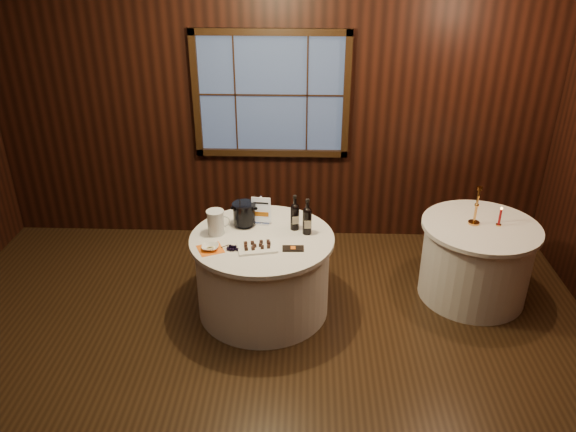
{
  "coord_description": "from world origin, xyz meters",
  "views": [
    {
      "loc": [
        0.39,
        -3.31,
        3.19
      ],
      "look_at": [
        0.23,
        0.9,
        1.03
      ],
      "focal_mm": 35.0,
      "sensor_mm": 36.0,
      "label": 1
    }
  ],
  "objects_px": {
    "grape_bunch": "(233,247)",
    "cracker_bowl": "(210,247)",
    "main_table": "(263,273)",
    "port_bottle_left": "(295,215)",
    "sign_stand": "(261,215)",
    "glass_pitcher": "(216,222)",
    "ice_bucket": "(244,214)",
    "brass_candlestick": "(476,211)",
    "port_bottle_right": "(307,219)",
    "chocolate_box": "(293,248)",
    "red_candle": "(500,218)",
    "side_table": "(475,260)",
    "chocolate_plate": "(257,246)"
  },
  "relations": [
    {
      "from": "ice_bucket",
      "to": "chocolate_plate",
      "type": "distance_m",
      "value": 0.45
    },
    {
      "from": "chocolate_box",
      "to": "brass_candlestick",
      "type": "distance_m",
      "value": 1.74
    },
    {
      "from": "red_candle",
      "to": "port_bottle_left",
      "type": "bearing_deg",
      "value": -175.8
    },
    {
      "from": "sign_stand",
      "to": "cracker_bowl",
      "type": "bearing_deg",
      "value": -124.36
    },
    {
      "from": "chocolate_plate",
      "to": "glass_pitcher",
      "type": "distance_m",
      "value": 0.47
    },
    {
      "from": "chocolate_box",
      "to": "chocolate_plate",
      "type": "bearing_deg",
      "value": 177.52
    },
    {
      "from": "port_bottle_left",
      "to": "ice_bucket",
      "type": "distance_m",
      "value": 0.46
    },
    {
      "from": "side_table",
      "to": "red_candle",
      "type": "xyz_separation_m",
      "value": [
        0.15,
        -0.0,
        0.46
      ]
    },
    {
      "from": "side_table",
      "to": "red_candle",
      "type": "bearing_deg",
      "value": -1.5
    },
    {
      "from": "ice_bucket",
      "to": "brass_candlestick",
      "type": "relative_size",
      "value": 0.59
    },
    {
      "from": "port_bottle_left",
      "to": "brass_candlestick",
      "type": "relative_size",
      "value": 0.9
    },
    {
      "from": "grape_bunch",
      "to": "brass_candlestick",
      "type": "xyz_separation_m",
      "value": [
        2.16,
        0.54,
        0.11
      ]
    },
    {
      "from": "port_bottle_left",
      "to": "port_bottle_right",
      "type": "bearing_deg",
      "value": -48.55
    },
    {
      "from": "port_bottle_left",
      "to": "brass_candlestick",
      "type": "distance_m",
      "value": 1.66
    },
    {
      "from": "side_table",
      "to": "ice_bucket",
      "type": "relative_size",
      "value": 4.91
    },
    {
      "from": "main_table",
      "to": "brass_candlestick",
      "type": "relative_size",
      "value": 3.45
    },
    {
      "from": "sign_stand",
      "to": "glass_pitcher",
      "type": "distance_m",
      "value": 0.43
    },
    {
      "from": "ice_bucket",
      "to": "chocolate_plate",
      "type": "relative_size",
      "value": 0.59
    },
    {
      "from": "glass_pitcher",
      "to": "cracker_bowl",
      "type": "relative_size",
      "value": 1.57
    },
    {
      "from": "chocolate_plate",
      "to": "glass_pitcher",
      "type": "xyz_separation_m",
      "value": [
        -0.38,
        0.25,
        0.09
      ]
    },
    {
      "from": "sign_stand",
      "to": "red_candle",
      "type": "height_order",
      "value": "sign_stand"
    },
    {
      "from": "side_table",
      "to": "red_candle",
      "type": "height_order",
      "value": "red_candle"
    },
    {
      "from": "grape_bunch",
      "to": "port_bottle_left",
      "type": "bearing_deg",
      "value": 36.58
    },
    {
      "from": "chocolate_plate",
      "to": "chocolate_box",
      "type": "relative_size",
      "value": 2.04
    },
    {
      "from": "grape_bunch",
      "to": "cracker_bowl",
      "type": "xyz_separation_m",
      "value": [
        -0.19,
        -0.01,
        0.0
      ]
    },
    {
      "from": "main_table",
      "to": "port_bottle_left",
      "type": "relative_size",
      "value": 3.85
    },
    {
      "from": "brass_candlestick",
      "to": "ice_bucket",
      "type": "bearing_deg",
      "value": -177.07
    },
    {
      "from": "side_table",
      "to": "glass_pitcher",
      "type": "xyz_separation_m",
      "value": [
        -2.41,
        -0.25,
        0.5
      ]
    },
    {
      "from": "sign_stand",
      "to": "chocolate_box",
      "type": "xyz_separation_m",
      "value": [
        0.3,
        -0.45,
        -0.09
      ]
    },
    {
      "from": "sign_stand",
      "to": "port_bottle_right",
      "type": "relative_size",
      "value": 0.84
    },
    {
      "from": "main_table",
      "to": "port_bottle_left",
      "type": "xyz_separation_m",
      "value": [
        0.28,
        0.16,
        0.53
      ]
    },
    {
      "from": "port_bottle_right",
      "to": "ice_bucket",
      "type": "distance_m",
      "value": 0.59
    },
    {
      "from": "side_table",
      "to": "sign_stand",
      "type": "distance_m",
      "value": 2.08
    },
    {
      "from": "brass_candlestick",
      "to": "glass_pitcher",
      "type": "bearing_deg",
      "value": -173.28
    },
    {
      "from": "chocolate_box",
      "to": "ice_bucket",
      "type": "bearing_deg",
      "value": 135.44
    },
    {
      "from": "chocolate_box",
      "to": "red_candle",
      "type": "distance_m",
      "value": 1.94
    },
    {
      "from": "port_bottle_right",
      "to": "grape_bunch",
      "type": "bearing_deg",
      "value": -161.56
    },
    {
      "from": "main_table",
      "to": "brass_candlestick",
      "type": "bearing_deg",
      "value": 9.44
    },
    {
      "from": "main_table",
      "to": "ice_bucket",
      "type": "height_order",
      "value": "ice_bucket"
    },
    {
      "from": "chocolate_plate",
      "to": "chocolate_box",
      "type": "distance_m",
      "value": 0.31
    },
    {
      "from": "chocolate_box",
      "to": "red_candle",
      "type": "xyz_separation_m",
      "value": [
        1.87,
        0.5,
        0.07
      ]
    },
    {
      "from": "sign_stand",
      "to": "red_candle",
      "type": "xyz_separation_m",
      "value": [
        2.17,
        0.05,
        -0.02
      ]
    },
    {
      "from": "chocolate_plate",
      "to": "cracker_bowl",
      "type": "height_order",
      "value": "chocolate_plate"
    },
    {
      "from": "glass_pitcher",
      "to": "red_candle",
      "type": "distance_m",
      "value": 2.57
    },
    {
      "from": "main_table",
      "to": "chocolate_plate",
      "type": "distance_m",
      "value": 0.45
    },
    {
      "from": "grape_bunch",
      "to": "glass_pitcher",
      "type": "distance_m",
      "value": 0.34
    },
    {
      "from": "sign_stand",
      "to": "cracker_bowl",
      "type": "xyz_separation_m",
      "value": [
        -0.4,
        -0.47,
        -0.08
      ]
    },
    {
      "from": "sign_stand",
      "to": "glass_pitcher",
      "type": "xyz_separation_m",
      "value": [
        -0.39,
        -0.2,
        0.02
      ]
    },
    {
      "from": "chocolate_box",
      "to": "red_candle",
      "type": "height_order",
      "value": "red_candle"
    },
    {
      "from": "port_bottle_left",
      "to": "chocolate_box",
      "type": "bearing_deg",
      "value": -104.15
    }
  ]
}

